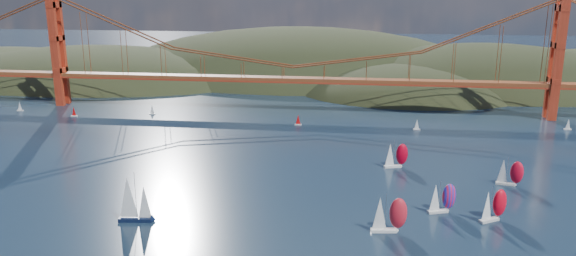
% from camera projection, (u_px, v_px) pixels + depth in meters
% --- Properties ---
extents(headlands, '(725.00, 225.00, 96.00)m').
position_uv_depth(headlands, '(379.00, 98.00, 367.67)').
color(headlands, black).
rests_on(headlands, ground).
extents(bridge, '(552.00, 12.00, 55.00)m').
position_uv_depth(bridge, '(290.00, 45.00, 267.89)').
color(bridge, brown).
rests_on(bridge, ground).
extents(sloop_navy, '(9.15, 5.48, 13.87)m').
position_uv_depth(sloop_navy, '(133.00, 200.00, 148.72)').
color(sloop_navy, black).
rests_on(sloop_navy, ground).
extents(racer_0, '(9.30, 4.36, 10.50)m').
position_uv_depth(racer_0, '(389.00, 214.00, 142.58)').
color(racer_0, white).
rests_on(racer_0, ground).
extents(racer_1, '(8.48, 6.95, 9.72)m').
position_uv_depth(racer_1, '(493.00, 205.00, 149.32)').
color(racer_1, silver).
rests_on(racer_1, ground).
extents(racer_3, '(8.16, 4.53, 9.15)m').
position_uv_depth(racer_3, '(509.00, 172.00, 175.47)').
color(racer_3, silver).
rests_on(racer_3, ground).
extents(racer_5, '(8.46, 5.00, 9.48)m').
position_uv_depth(racer_5, '(396.00, 155.00, 192.14)').
color(racer_5, white).
rests_on(racer_5, ground).
extents(racer_rwb, '(8.33, 5.42, 9.32)m').
position_uv_depth(racer_rwb, '(442.00, 197.00, 154.78)').
color(racer_rwb, silver).
rests_on(racer_rwb, ground).
extents(distant_boat_1, '(3.00, 2.00, 4.70)m').
position_uv_depth(distant_boat_1, '(20.00, 106.00, 275.66)').
color(distant_boat_1, silver).
rests_on(distant_boat_1, ground).
extents(distant_boat_2, '(3.00, 2.00, 4.70)m').
position_uv_depth(distant_boat_2, '(74.00, 112.00, 264.30)').
color(distant_boat_2, silver).
rests_on(distant_boat_2, ground).
extents(distant_boat_3, '(3.00, 2.00, 4.70)m').
position_uv_depth(distant_boat_3, '(152.00, 109.00, 268.54)').
color(distant_boat_3, silver).
rests_on(distant_boat_3, ground).
extents(distant_boat_4, '(3.00, 2.00, 4.70)m').
position_uv_depth(distant_boat_4, '(568.00, 124.00, 241.05)').
color(distant_boat_4, silver).
rests_on(distant_boat_4, ground).
extents(distant_boat_8, '(3.00, 2.00, 4.70)m').
position_uv_depth(distant_boat_8, '(417.00, 124.00, 240.78)').
color(distant_boat_8, silver).
rests_on(distant_boat_8, ground).
extents(distant_boat_9, '(3.00, 2.00, 4.70)m').
position_uv_depth(distant_boat_9, '(298.00, 120.00, 248.82)').
color(distant_boat_9, silver).
rests_on(distant_boat_9, ground).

